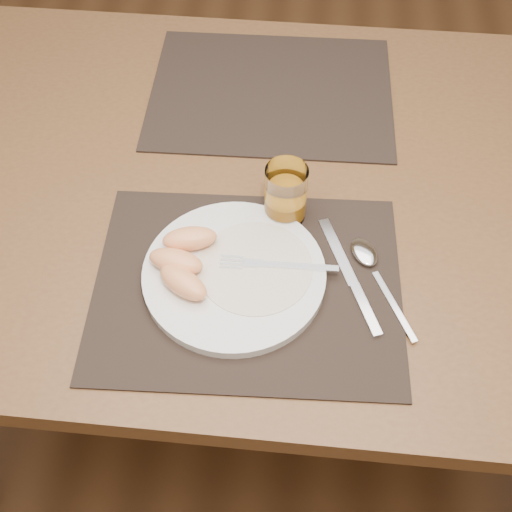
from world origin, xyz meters
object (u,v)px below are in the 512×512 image
object	(u,v)px
placemat_near	(248,285)
fork	(268,265)
table	(264,210)
knife	(354,285)
placemat_far	(271,92)
plate	(234,274)
juice_glass	(286,196)
spoon	(368,260)

from	to	relation	value
placemat_near	fork	distance (m)	0.04
table	knife	world-z (taller)	knife
table	placemat_far	xyz separation A→B (m)	(-0.01, 0.22, 0.09)
fork	placemat_far	bearing A→B (deg)	94.15
table	placemat_far	distance (m)	0.24
plate	juice_glass	xyz separation A→B (m)	(0.07, 0.13, 0.04)
knife	spoon	size ratio (longest dim) A/B	1.15
table	plate	size ratio (longest dim) A/B	5.19
fork	juice_glass	xyz separation A→B (m)	(0.02, 0.11, 0.03)
table	spoon	xyz separation A→B (m)	(0.17, -0.16, 0.09)
plate	table	bearing A→B (deg)	82.77
fork	knife	size ratio (longest dim) A/B	0.83
placemat_far	juice_glass	xyz separation A→B (m)	(0.05, -0.30, 0.05)
spoon	placemat_far	bearing A→B (deg)	115.09
placemat_far	fork	xyz separation A→B (m)	(0.03, -0.41, 0.02)
placemat_near	knife	bearing A→B (deg)	5.05
table	placemat_near	xyz separation A→B (m)	(-0.01, -0.22, 0.09)
knife	placemat_near	bearing A→B (deg)	-174.95
plate	juice_glass	distance (m)	0.15
placemat_near	placemat_far	world-z (taller)	same
plate	fork	distance (m)	0.05
table	plate	world-z (taller)	plate
fork	spoon	distance (m)	0.15
placemat_near	plate	size ratio (longest dim) A/B	1.67
knife	juice_glass	world-z (taller)	juice_glass
plate	fork	world-z (taller)	fork
spoon	plate	bearing A→B (deg)	-166.41
plate	spoon	bearing A→B (deg)	13.59
fork	spoon	xyz separation A→B (m)	(0.15, 0.03, -0.01)
placemat_near	knife	distance (m)	0.16
placemat_near	plate	distance (m)	0.03
knife	spoon	xyz separation A→B (m)	(0.02, 0.05, 0.00)
fork	spoon	bearing A→B (deg)	12.38
knife	spoon	distance (m)	0.05
fork	knife	xyz separation A→B (m)	(0.13, -0.01, -0.02)
placemat_far	knife	world-z (taller)	knife
placemat_far	juice_glass	distance (m)	0.31
placemat_far	juice_glass	bearing A→B (deg)	-81.22
plate	knife	bearing A→B (deg)	0.79
spoon	table	bearing A→B (deg)	136.75
placemat_near	knife	xyz separation A→B (m)	(0.16, 0.01, 0.00)
placemat_near	placemat_far	bearing A→B (deg)	90.23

